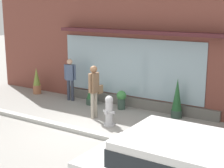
% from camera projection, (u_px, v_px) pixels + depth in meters
% --- Properties ---
extents(ground_plane, '(60.00, 60.00, 0.00)m').
position_uv_depth(ground_plane, '(88.00, 132.00, 10.12)').
color(ground_plane, gray).
extents(curb_strip, '(14.00, 0.24, 0.12)m').
position_uv_depth(curb_strip, '(84.00, 132.00, 9.95)').
color(curb_strip, '#B2B2AD').
rests_on(curb_strip, ground_plane).
extents(storefront, '(14.00, 0.81, 5.07)m').
position_uv_depth(storefront, '(140.00, 39.00, 12.19)').
color(storefront, brown).
rests_on(storefront, ground_plane).
extents(fire_hydrant, '(0.41, 0.38, 0.96)m').
position_uv_depth(fire_hydrant, '(109.00, 111.00, 10.54)').
color(fire_hydrant, '#B2B2B7').
rests_on(fire_hydrant, ground_plane).
extents(pedestrian_with_handbag, '(0.23, 0.67, 1.76)m').
position_uv_depth(pedestrian_with_handbag, '(94.00, 87.00, 11.17)').
color(pedestrian_with_handbag, '#9E9384').
rests_on(pedestrian_with_handbag, ground_plane).
extents(pedestrian_passerby, '(0.47, 0.28, 1.65)m').
position_uv_depth(pedestrian_passerby, '(70.00, 76.00, 13.29)').
color(pedestrian_passerby, '#333847').
rests_on(pedestrian_passerby, ground_plane).
extents(potted_plant_corner_tall, '(0.34, 0.34, 1.10)m').
position_uv_depth(potted_plant_corner_tall, '(37.00, 81.00, 14.44)').
color(potted_plant_corner_tall, '#9E6042').
rests_on(potted_plant_corner_tall, ground_plane).
extents(potted_plant_window_center, '(0.36, 0.36, 1.33)m').
position_uv_depth(potted_plant_window_center, '(177.00, 99.00, 11.26)').
color(potted_plant_window_center, '#33473D').
rests_on(potted_plant_window_center, ground_plane).
extents(potted_plant_near_hydrant, '(0.35, 0.35, 0.68)m').
position_uv_depth(potted_plant_near_hydrant, '(121.00, 99.00, 12.27)').
color(potted_plant_near_hydrant, '#33473D').
rests_on(potted_plant_near_hydrant, ground_plane).
extents(potted_plant_trailing_edge, '(0.45, 0.45, 0.95)m').
position_uv_depth(potted_plant_trailing_edge, '(92.00, 93.00, 12.85)').
color(potted_plant_trailing_edge, '#33473D').
rests_on(potted_plant_trailing_edge, ground_plane).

